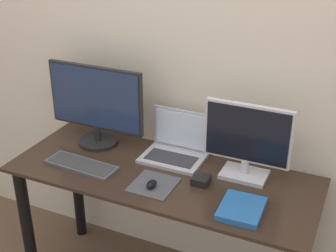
# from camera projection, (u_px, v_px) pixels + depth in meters

# --- Properties ---
(wall_back) EXTENTS (7.00, 0.05, 2.50)m
(wall_back) POSITION_uv_depth(u_px,v_px,m) (192.00, 56.00, 2.37)
(wall_back) COLOR beige
(wall_back) RESTS_ON ground_plane
(desk) EXTENTS (1.52, 0.59, 0.76)m
(desk) POSITION_uv_depth(u_px,v_px,m) (162.00, 202.00, 2.36)
(desk) COLOR #332319
(desk) RESTS_ON ground_plane
(monitor_left) EXTENTS (0.55, 0.21, 0.44)m
(monitor_left) POSITION_uv_depth(u_px,v_px,m) (96.00, 104.00, 2.47)
(monitor_left) COLOR black
(monitor_left) RESTS_ON desk
(monitor_right) EXTENTS (0.42, 0.15, 0.37)m
(monitor_right) POSITION_uv_depth(u_px,v_px,m) (247.00, 141.00, 2.18)
(monitor_right) COLOR silver
(monitor_right) RESTS_ON desk
(laptop) EXTENTS (0.31, 0.23, 0.23)m
(laptop) POSITION_uv_depth(u_px,v_px,m) (176.00, 146.00, 2.42)
(laptop) COLOR #ADADB2
(laptop) RESTS_ON desk
(keyboard) EXTENTS (0.38, 0.15, 0.02)m
(keyboard) POSITION_uv_depth(u_px,v_px,m) (81.00, 165.00, 2.34)
(keyboard) COLOR #4C4C51
(keyboard) RESTS_ON desk
(mousepad) EXTENTS (0.20, 0.21, 0.00)m
(mousepad) POSITION_uv_depth(u_px,v_px,m) (154.00, 185.00, 2.19)
(mousepad) COLOR #47474C
(mousepad) RESTS_ON desk
(mouse) EXTENTS (0.04, 0.07, 0.03)m
(mouse) POSITION_uv_depth(u_px,v_px,m) (152.00, 184.00, 2.16)
(mouse) COLOR black
(mouse) RESTS_ON mousepad
(book) EXTENTS (0.19, 0.22, 0.03)m
(book) POSITION_uv_depth(u_px,v_px,m) (242.00, 209.00, 2.00)
(book) COLOR #235B9E
(book) RESTS_ON desk
(power_brick) EXTENTS (0.08, 0.08, 0.04)m
(power_brick) POSITION_uv_depth(u_px,v_px,m) (201.00, 180.00, 2.19)
(power_brick) COLOR black
(power_brick) RESTS_ON desk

